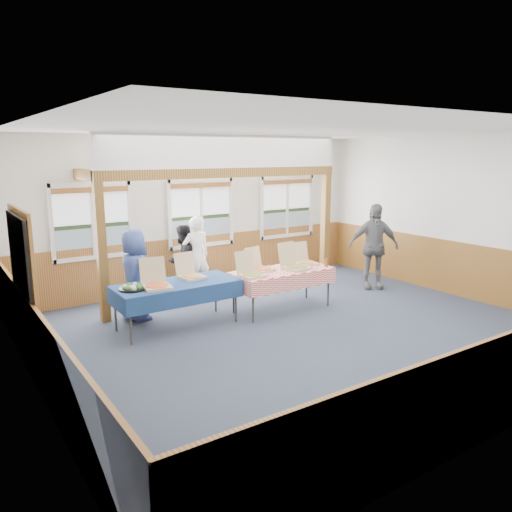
# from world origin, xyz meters

# --- Properties ---
(floor) EXTENTS (8.00, 8.00, 0.00)m
(floor) POSITION_xyz_m (0.00, 0.00, 0.00)
(floor) COLOR #293444
(floor) RESTS_ON ground
(ceiling) EXTENTS (8.00, 8.00, 0.00)m
(ceiling) POSITION_xyz_m (0.00, 0.00, 3.20)
(ceiling) COLOR white
(ceiling) RESTS_ON wall_back
(wall_back) EXTENTS (8.00, 0.00, 8.00)m
(wall_back) POSITION_xyz_m (0.00, 3.50, 1.60)
(wall_back) COLOR silver
(wall_back) RESTS_ON floor
(wall_left) EXTENTS (0.00, 8.00, 8.00)m
(wall_left) POSITION_xyz_m (-4.00, 0.00, 1.60)
(wall_left) COLOR silver
(wall_left) RESTS_ON floor
(wall_right) EXTENTS (0.00, 8.00, 8.00)m
(wall_right) POSITION_xyz_m (4.00, 0.00, 1.60)
(wall_right) COLOR silver
(wall_right) RESTS_ON floor
(wainscot_back) EXTENTS (7.98, 0.05, 1.10)m
(wainscot_back) POSITION_xyz_m (0.00, 3.48, 0.55)
(wainscot_back) COLOR brown
(wainscot_back) RESTS_ON floor
(wainscot_left) EXTENTS (0.05, 6.98, 1.10)m
(wainscot_left) POSITION_xyz_m (-3.98, 0.00, 0.55)
(wainscot_left) COLOR brown
(wainscot_left) RESTS_ON floor
(wainscot_right) EXTENTS (0.05, 6.98, 1.10)m
(wainscot_right) POSITION_xyz_m (3.98, 0.00, 0.55)
(wainscot_right) COLOR brown
(wainscot_right) RESTS_ON floor
(cased_opening) EXTENTS (0.06, 1.30, 2.10)m
(cased_opening) POSITION_xyz_m (-3.96, 0.90, 1.05)
(cased_opening) COLOR #373737
(cased_opening) RESTS_ON wall_left
(window_left) EXTENTS (1.56, 0.10, 1.46)m
(window_left) POSITION_xyz_m (-2.30, 3.46, 1.68)
(window_left) COLOR white
(window_left) RESTS_ON wall_back
(window_mid) EXTENTS (1.56, 0.10, 1.46)m
(window_mid) POSITION_xyz_m (0.00, 3.46, 1.68)
(window_mid) COLOR white
(window_mid) RESTS_ON wall_back
(window_right) EXTENTS (1.56, 0.10, 1.46)m
(window_right) POSITION_xyz_m (2.30, 3.46, 1.68)
(window_right) COLOR white
(window_right) RESTS_ON wall_back
(post_left) EXTENTS (0.15, 0.15, 2.40)m
(post_left) POSITION_xyz_m (-2.50, 2.30, 1.20)
(post_left) COLOR #553913
(post_left) RESTS_ON floor
(post_right) EXTENTS (0.15, 0.15, 2.40)m
(post_right) POSITION_xyz_m (2.50, 2.30, 1.20)
(post_right) COLOR #553913
(post_right) RESTS_ON floor
(cross_beam) EXTENTS (5.15, 0.18, 0.18)m
(cross_beam) POSITION_xyz_m (0.00, 2.30, 2.49)
(cross_beam) COLOR #553913
(cross_beam) RESTS_ON post_left
(table_left) EXTENTS (2.19, 1.33, 0.76)m
(table_left) POSITION_xyz_m (-1.58, 1.35, 0.71)
(table_left) COLOR #373737
(table_left) RESTS_ON floor
(table_right) EXTENTS (2.06, 1.59, 0.76)m
(table_right) POSITION_xyz_m (0.43, 1.13, 0.70)
(table_right) COLOR #373737
(table_right) RESTS_ON floor
(pizza_box_a) EXTENTS (0.48, 0.56, 0.45)m
(pizza_box_a) POSITION_xyz_m (-1.98, 1.25, 0.83)
(pizza_box_a) COLOR tan
(pizza_box_a) RESTS_ON table_left
(pizza_box_b) EXTENTS (0.44, 0.51, 0.42)m
(pizza_box_b) POSITION_xyz_m (-1.24, 1.52, 0.82)
(pizza_box_b) COLOR tan
(pizza_box_b) RESTS_ON table_left
(pizza_box_c) EXTENTS (0.39, 0.48, 0.42)m
(pizza_box_c) POSITION_xyz_m (-0.32, 1.03, 0.82)
(pizza_box_c) COLOR tan
(pizza_box_c) RESTS_ON table_right
(pizza_box_d) EXTENTS (0.45, 0.52, 0.41)m
(pizza_box_d) POSITION_xyz_m (0.07, 1.32, 0.82)
(pizza_box_d) COLOR tan
(pizza_box_d) RESTS_ON table_right
(pizza_box_e) EXTENTS (0.51, 0.59, 0.47)m
(pizza_box_e) POSITION_xyz_m (0.68, 1.05, 0.83)
(pizza_box_e) COLOR tan
(pizza_box_e) RESTS_ON table_right
(pizza_box_f) EXTENTS (0.39, 0.47, 0.40)m
(pizza_box_f) POSITION_xyz_m (1.09, 1.27, 0.82)
(pizza_box_f) COLOR tan
(pizza_box_f) RESTS_ON table_right
(veggie_tray) EXTENTS (0.42, 0.42, 0.09)m
(veggie_tray) POSITION_xyz_m (-2.33, 1.35, 0.79)
(veggie_tray) COLOR black
(veggie_tray) RESTS_ON table_left
(drink_glass) EXTENTS (0.07, 0.07, 0.15)m
(drink_glass) POSITION_xyz_m (1.28, 0.88, 0.83)
(drink_glass) COLOR brown
(drink_glass) RESTS_ON table_right
(woman_white) EXTENTS (0.61, 0.41, 1.63)m
(woman_white) POSITION_xyz_m (-0.45, 2.85, 0.82)
(woman_white) COLOR white
(woman_white) RESTS_ON floor
(woman_black) EXTENTS (0.85, 0.76, 1.45)m
(woman_black) POSITION_xyz_m (-0.68, 2.99, 0.73)
(woman_black) COLOR black
(woman_black) RESTS_ON floor
(man_blue) EXTENTS (0.59, 0.83, 1.60)m
(man_blue) POSITION_xyz_m (-2.02, 2.09, 0.80)
(man_blue) COLOR #37498A
(man_blue) RESTS_ON floor
(person_grey) EXTENTS (1.14, 0.94, 1.82)m
(person_grey) POSITION_xyz_m (2.95, 1.27, 0.91)
(person_grey) COLOR slate
(person_grey) RESTS_ON floor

